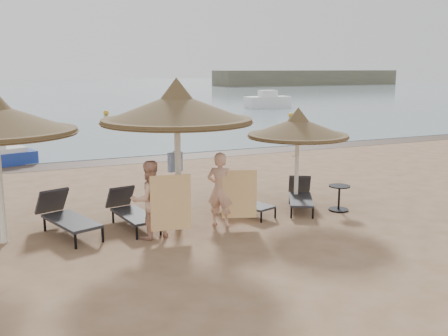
# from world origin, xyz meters

# --- Properties ---
(ground) EXTENTS (160.00, 160.00, 0.00)m
(ground) POSITION_xyz_m (0.00, 0.00, 0.00)
(ground) COLOR #947255
(ground) RESTS_ON ground
(sea) EXTENTS (200.00, 140.00, 0.03)m
(sea) POSITION_xyz_m (0.00, 80.00, 0.01)
(sea) COLOR slate
(sea) RESTS_ON ground
(wet_sand_strip) EXTENTS (200.00, 1.60, 0.01)m
(wet_sand_strip) POSITION_xyz_m (0.00, 9.40, 0.00)
(wet_sand_strip) COLOR #4A3A30
(wet_sand_strip) RESTS_ON ground
(palapa_center) EXTENTS (3.32, 3.32, 3.29)m
(palapa_center) POSITION_xyz_m (-0.24, 0.98, 2.62)
(palapa_center) COLOR white
(palapa_center) RESTS_ON ground
(palapa_right) EXTENTS (2.55, 2.55, 2.53)m
(palapa_right) POSITION_xyz_m (3.05, 1.31, 2.02)
(palapa_right) COLOR white
(palapa_right) RESTS_ON ground
(lounger_far_left) EXTENTS (1.23, 2.06, 0.88)m
(lounger_far_left) POSITION_xyz_m (-2.63, 1.45, 0.39)
(lounger_far_left) COLOR black
(lounger_far_left) RESTS_ON ground
(lounger_near_left) EXTENTS (0.88, 1.87, 0.81)m
(lounger_near_left) POSITION_xyz_m (-1.23, 1.41, 0.36)
(lounger_near_left) COLOR black
(lounger_near_left) RESTS_ON ground
(lounger_near_right) EXTENTS (1.03, 1.70, 0.72)m
(lounger_near_right) POSITION_xyz_m (1.49, 1.29, 0.32)
(lounger_near_right) COLOR black
(lounger_near_right) RESTS_ON ground
(lounger_far_right) EXTENTS (1.30, 1.72, 0.75)m
(lounger_far_right) POSITION_xyz_m (3.03, 1.07, 0.34)
(lounger_far_right) COLOR black
(lounger_far_right) RESTS_ON ground
(side_table) EXTENTS (0.52, 0.52, 0.63)m
(side_table) POSITION_xyz_m (3.79, 0.50, 0.30)
(side_table) COLOR black
(side_table) RESTS_ON ground
(person_left) EXTENTS (0.95, 0.70, 1.90)m
(person_left) POSITION_xyz_m (-1.06, 0.42, 0.95)
(person_left) COLOR #DEA68A
(person_left) RESTS_ON ground
(person_right) EXTENTS (1.06, 1.03, 1.95)m
(person_right) POSITION_xyz_m (0.60, 0.57, 0.97)
(person_right) COLOR #DEA68A
(person_right) RESTS_ON ground
(towel_left) EXTENTS (0.82, 0.16, 1.16)m
(towel_left) POSITION_xyz_m (-0.71, 0.07, 0.80)
(towel_left) COLOR orange
(towel_left) RESTS_ON ground
(towel_right) EXTENTS (0.74, 0.28, 1.08)m
(towel_right) POSITION_xyz_m (0.95, 0.32, 0.75)
(towel_right) COLOR orange
(towel_right) RESTS_ON ground
(bag_patterned) EXTENTS (0.36, 0.21, 0.43)m
(bag_patterned) POSITION_xyz_m (-0.24, 1.16, 1.42)
(bag_patterned) COLOR white
(bag_patterned) RESTS_ON ground
(bag_dark) EXTENTS (0.23, 0.13, 0.31)m
(bag_dark) POSITION_xyz_m (-0.24, 0.82, 1.04)
(bag_dark) COLOR black
(bag_dark) RESTS_ON ground
(pedal_boat) EXTENTS (2.12, 1.61, 0.87)m
(pedal_boat) POSITION_xyz_m (-3.68, 10.39, 0.32)
(pedal_boat) COLOR #1D379A
(pedal_boat) RESTS_ON ground
(buoy_mid) EXTENTS (0.40, 0.40, 0.40)m
(buoy_mid) POSITION_xyz_m (3.37, 28.35, 0.20)
(buoy_mid) COLOR orange
(buoy_mid) RESTS_ON ground
(buoy_right) EXTENTS (0.35, 0.35, 0.35)m
(buoy_right) POSITION_xyz_m (15.21, 21.49, 0.17)
(buoy_right) COLOR orange
(buoy_right) RESTS_ON ground
(buoy_extra) EXTENTS (0.37, 0.37, 0.37)m
(buoy_extra) POSITION_xyz_m (10.97, 29.59, 0.18)
(buoy_extra) COLOR orange
(buoy_extra) RESTS_ON ground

